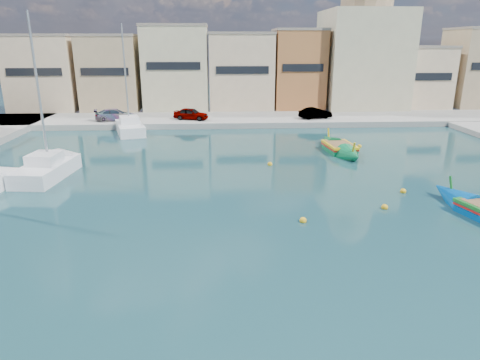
# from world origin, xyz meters

# --- Properties ---
(ground) EXTENTS (160.00, 160.00, 0.00)m
(ground) POSITION_xyz_m (0.00, 0.00, 0.00)
(ground) COLOR #13383B
(ground) RESTS_ON ground
(north_quay) EXTENTS (80.00, 8.00, 0.60)m
(north_quay) POSITION_xyz_m (0.00, 32.00, 0.30)
(north_quay) COLOR gray
(north_quay) RESTS_ON ground
(north_townhouses) EXTENTS (83.20, 7.87, 10.19)m
(north_townhouses) POSITION_xyz_m (6.68, 39.36, 5.00)
(north_townhouses) COLOR beige
(north_townhouses) RESTS_ON ground
(church_block) EXTENTS (10.00, 10.00, 19.10)m
(church_block) POSITION_xyz_m (10.00, 40.00, 8.41)
(church_block) COLOR beige
(church_block) RESTS_ON ground
(parked_cars) EXTENTS (26.12, 2.61, 1.28)m
(parked_cars) POSITION_xyz_m (-11.68, 30.50, 1.22)
(parked_cars) COLOR #4C1919
(parked_cars) RESTS_ON north_quay
(luzzu_green) EXTENTS (2.71, 8.07, 2.50)m
(luzzu_green) POSITION_xyz_m (1.18, 17.52, 0.27)
(luzzu_green) COLOR #0A703D
(luzzu_green) RESTS_ON ground
(yacht_north) EXTENTS (4.68, 8.72, 11.21)m
(yacht_north) POSITION_xyz_m (-18.09, 28.12, 0.44)
(yacht_north) COLOR white
(yacht_north) RESTS_ON ground
(yacht_midnorth) EXTENTS (3.28, 8.21, 11.34)m
(yacht_midnorth) POSITION_xyz_m (-20.08, 13.23, 0.45)
(yacht_midnorth) COLOR white
(yacht_midnorth) RESTS_ON ground
(mooring_buoys) EXTENTS (16.47, 21.11, 0.36)m
(mooring_buoys) POSITION_xyz_m (1.31, 6.83, 0.08)
(mooring_buoys) COLOR yellow
(mooring_buoys) RESTS_ON ground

